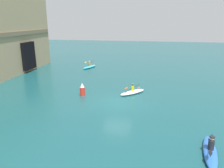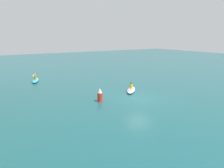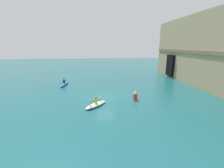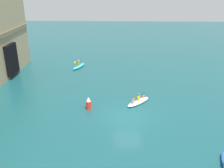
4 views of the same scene
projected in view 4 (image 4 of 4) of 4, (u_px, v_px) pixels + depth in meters
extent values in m
plane|color=#195156|center=(128.00, 117.00, 22.50)|extent=(120.00, 120.00, 0.00)
cube|color=black|center=(11.00, 59.00, 31.23)|extent=(2.74, 0.70, 3.81)
ellipsoid|color=white|center=(138.00, 102.00, 24.92)|extent=(2.75, 2.68, 0.34)
cylinder|color=gold|center=(138.00, 98.00, 24.76)|extent=(0.31, 0.31, 0.51)
sphere|color=brown|center=(139.00, 95.00, 24.62)|extent=(0.21, 0.21, 0.21)
cylinder|color=#4C6B4C|center=(139.00, 94.00, 24.59)|extent=(0.26, 0.26, 0.06)
cylinder|color=black|center=(138.00, 98.00, 24.75)|extent=(1.74, 1.29, 0.45)
ellipsoid|color=#D84C19|center=(133.00, 99.00, 23.99)|extent=(0.46, 0.41, 0.13)
ellipsoid|color=#D84C19|center=(143.00, 96.00, 25.50)|extent=(0.46, 0.41, 0.13)
ellipsoid|color=#33B2C6|center=(79.00, 66.00, 35.48)|extent=(3.09, 1.78, 0.33)
cylinder|color=orange|center=(79.00, 63.00, 35.32)|extent=(0.28, 0.28, 0.55)
sphere|color=beige|center=(79.00, 61.00, 35.18)|extent=(0.20, 0.20, 0.20)
cylinder|color=silver|center=(79.00, 60.00, 35.15)|extent=(0.25, 0.25, 0.06)
cylinder|color=black|center=(79.00, 63.00, 35.31)|extent=(1.83, 0.89, 0.91)
ellipsoid|color=yellow|center=(75.00, 62.00, 34.43)|extent=(0.46, 0.34, 0.22)
ellipsoid|color=yellow|center=(82.00, 64.00, 36.18)|extent=(0.46, 0.34, 0.22)
cylinder|color=red|center=(89.00, 105.00, 23.66)|extent=(0.49, 0.49, 0.85)
cone|color=white|center=(88.00, 99.00, 23.41)|extent=(0.42, 0.42, 0.45)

